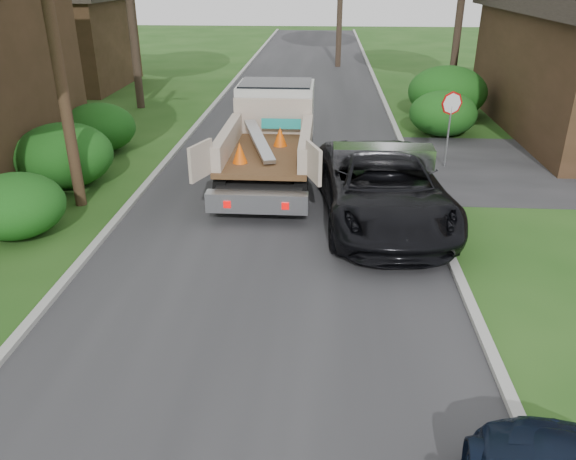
{
  "coord_description": "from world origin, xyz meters",
  "views": [
    {
      "loc": [
        1.18,
        -9.05,
        5.93
      ],
      "look_at": [
        0.52,
        1.1,
        1.2
      ],
      "focal_mm": 35.0,
      "sensor_mm": 36.0,
      "label": 1
    }
  ],
  "objects_px": {
    "utility_pole": "(48,4)",
    "black_pickup": "(382,187)",
    "house_left_far": "(54,29)",
    "stop_sign": "(451,113)",
    "flatbed_truck": "(272,128)"
  },
  "relations": [
    {
      "from": "house_left_far",
      "to": "black_pickup",
      "type": "xyz_separation_m",
      "value": [
        16.21,
        -17.5,
        -2.15
      ]
    },
    {
      "from": "utility_pole",
      "to": "black_pickup",
      "type": "bearing_deg",
      "value": -3.36
    },
    {
      "from": "stop_sign",
      "to": "utility_pole",
      "type": "xyz_separation_m",
      "value": [
        -10.68,
        -4.02,
        3.4
      ]
    },
    {
      "from": "house_left_far",
      "to": "black_pickup",
      "type": "height_order",
      "value": "house_left_far"
    },
    {
      "from": "stop_sign",
      "to": "flatbed_truck",
      "type": "xyz_separation_m",
      "value": [
        -5.63,
        -0.77,
        -0.36
      ]
    },
    {
      "from": "stop_sign",
      "to": "house_left_far",
      "type": "relative_size",
      "value": 0.33
    },
    {
      "from": "utility_pole",
      "to": "house_left_far",
      "type": "distance_m",
      "value": 18.93
    },
    {
      "from": "house_left_far",
      "to": "black_pickup",
      "type": "relative_size",
      "value": 1.17
    },
    {
      "from": "flatbed_truck",
      "to": "black_pickup",
      "type": "relative_size",
      "value": 1.06
    },
    {
      "from": "stop_sign",
      "to": "black_pickup",
      "type": "relative_size",
      "value": 0.38
    },
    {
      "from": "stop_sign",
      "to": "flatbed_truck",
      "type": "relative_size",
      "value": 0.36
    },
    {
      "from": "flatbed_truck",
      "to": "black_pickup",
      "type": "distance_m",
      "value": 4.91
    },
    {
      "from": "stop_sign",
      "to": "house_left_far",
      "type": "bearing_deg",
      "value": 145.19
    },
    {
      "from": "utility_pole",
      "to": "flatbed_truck",
      "type": "distance_m",
      "value": 7.08
    },
    {
      "from": "black_pickup",
      "to": "utility_pole",
      "type": "bearing_deg",
      "value": 171.93
    }
  ]
}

